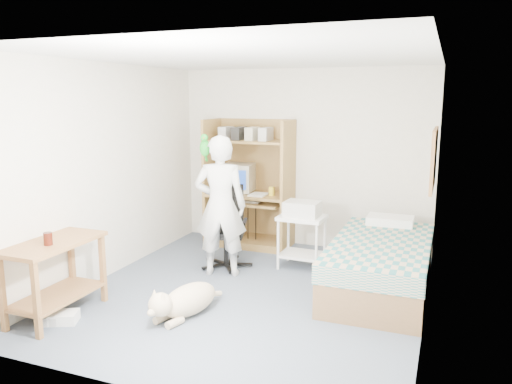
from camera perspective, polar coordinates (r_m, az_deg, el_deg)
floor at (r=5.55m, az=-0.64°, el=-11.47°), size 4.00×4.00×0.00m
wall_back at (r=7.09m, az=5.39°, el=3.81°), size 3.60×0.02×2.50m
wall_right at (r=4.85m, az=19.49°, el=0.02°), size 0.02×4.00×2.50m
wall_left at (r=6.11m, az=-16.55°, el=2.30°), size 0.02×4.00×2.50m
ceiling at (r=5.16m, az=-0.70°, el=15.19°), size 3.60×4.00×0.02m
computer_hutch at (r=7.13m, az=-0.67°, el=0.41°), size 1.20×0.63×1.80m
bed at (r=5.72m, az=14.05°, el=-8.07°), size 1.02×2.02×0.66m
side_desk at (r=5.23m, az=-21.99°, el=-7.95°), size 0.50×1.00×0.75m
corkboard at (r=5.71m, az=19.66°, el=3.58°), size 0.04×0.94×0.66m
office_chair at (r=6.31m, az=-3.39°, el=-5.26°), size 0.57×0.58×1.01m
person at (r=5.90m, az=-4.08°, el=-1.61°), size 0.70×0.56×1.68m
parrot at (r=5.90m, az=-5.86°, el=5.20°), size 0.12×0.21×0.34m
dog at (r=5.00m, az=-8.11°, el=-12.16°), size 0.49×0.97×0.37m
printer_cart at (r=6.24m, az=5.27°, el=-4.72°), size 0.57×0.46×0.67m
printer at (r=6.16m, az=5.32°, el=-1.91°), size 0.43×0.33×0.18m
crt_monitor at (r=7.18m, az=-2.01°, el=1.67°), size 0.47×0.49×0.40m
keyboard at (r=7.03m, az=-1.34°, el=-1.01°), size 0.46×0.19×0.03m
pencil_cup at (r=6.93m, az=1.80°, el=0.09°), size 0.08×0.08×0.12m
drink_glass at (r=5.03m, az=-22.68°, el=-4.96°), size 0.08×0.08×0.12m
floor_box_a at (r=5.20m, az=-21.10°, el=-13.23°), size 0.31×0.29×0.10m
floor_box_b at (r=5.25m, az=-22.40°, el=-13.20°), size 0.25×0.27×0.08m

